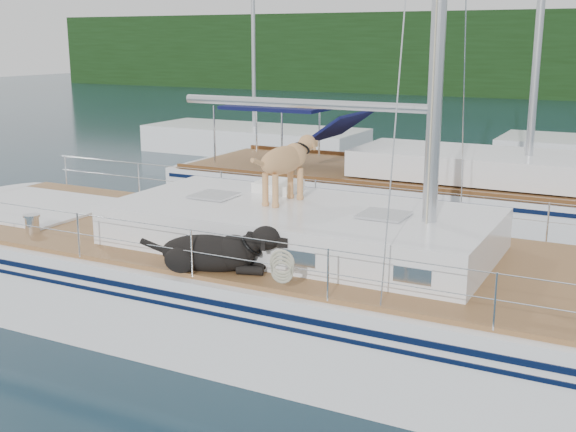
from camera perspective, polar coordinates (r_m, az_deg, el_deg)
The scene contains 4 objects.
ground at distance 10.77m, azimuth -2.88°, elevation -8.23°, with size 120.00×120.00×0.00m, color black.
main_sailboat at distance 10.48m, azimuth -2.50°, elevation -4.89°, with size 12.00×3.85×14.01m.
neighbor_sailboat at distance 16.32m, azimuth 10.27°, elevation 1.51°, with size 11.00×3.50×13.30m.
bg_boat_west at distance 26.36m, azimuth -2.66°, elevation 5.95°, with size 8.00×3.00×11.65m.
Camera 1 is at (5.05, -8.61, 4.04)m, focal length 45.00 mm.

